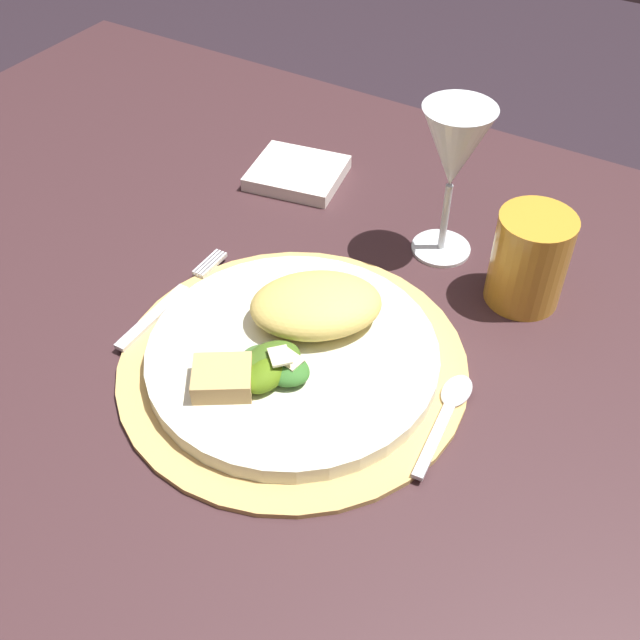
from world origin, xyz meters
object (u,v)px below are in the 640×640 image
(spoon, at_px, (449,407))
(amber_tumbler, at_px, (529,259))
(fork, at_px, (169,302))
(dining_table, at_px, (307,418))
(napkin, at_px, (297,173))
(wine_glass, at_px, (454,152))
(dinner_plate, at_px, (293,355))

(spoon, bearing_deg, amber_tumbler, 89.73)
(spoon, distance_m, amber_tumbler, 0.19)
(fork, bearing_deg, dining_table, 16.96)
(dining_table, xyz_separation_m, fork, (-0.14, -0.04, 0.14))
(napkin, distance_m, wine_glass, 0.25)
(spoon, bearing_deg, dinner_plate, -171.16)
(dining_table, distance_m, dinner_plate, 0.16)
(dining_table, bearing_deg, spoon, -7.33)
(fork, xyz_separation_m, napkin, (-0.01, 0.27, -0.00))
(amber_tumbler, bearing_deg, fork, -146.22)
(dining_table, bearing_deg, napkin, 123.79)
(spoon, relative_size, amber_tumbler, 1.23)
(wine_glass, bearing_deg, spoon, -63.92)
(dining_table, distance_m, amber_tumbler, 0.30)
(napkin, bearing_deg, dinner_plate, -58.48)
(dinner_plate, distance_m, wine_glass, 0.26)
(napkin, bearing_deg, amber_tumbler, -11.86)
(dinner_plate, bearing_deg, dining_table, 108.08)
(dining_table, relative_size, dinner_plate, 5.10)
(fork, bearing_deg, wine_glass, 49.40)
(spoon, bearing_deg, fork, -176.05)
(fork, relative_size, wine_glass, 0.98)
(dinner_plate, relative_size, fork, 1.61)
(dinner_plate, distance_m, napkin, 0.32)
(spoon, height_order, napkin, napkin)
(dinner_plate, distance_m, amber_tumbler, 0.26)
(wine_glass, bearing_deg, dinner_plate, -101.24)
(fork, xyz_separation_m, amber_tumbler, (0.31, 0.20, 0.04))
(spoon, bearing_deg, dining_table, 172.67)
(spoon, xyz_separation_m, amber_tumbler, (0.00, 0.18, 0.04))
(dinner_plate, bearing_deg, spoon, 8.84)
(dinner_plate, bearing_deg, wine_glass, 78.76)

